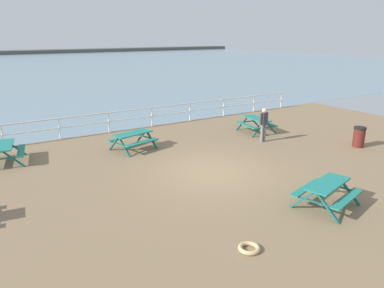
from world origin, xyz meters
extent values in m
cube|color=#846B4C|center=(0.00, 0.00, -0.10)|extent=(30.00, 24.00, 0.20)
cube|color=gray|center=(0.00, 52.75, 0.00)|extent=(142.00, 90.00, 0.01)
cube|color=white|center=(0.00, 7.75, 1.05)|extent=(23.00, 0.06, 0.06)
cube|color=white|center=(0.00, 7.75, 0.58)|extent=(23.00, 0.05, 0.05)
cylinder|color=white|center=(-6.39, 7.75, 0.53)|extent=(0.07, 0.07, 1.05)
cylinder|color=white|center=(-3.83, 7.75, 0.53)|extent=(0.07, 0.07, 1.05)
cylinder|color=white|center=(-1.28, 7.75, 0.53)|extent=(0.07, 0.07, 1.05)
cylinder|color=white|center=(1.28, 7.75, 0.53)|extent=(0.07, 0.07, 1.05)
cylinder|color=white|center=(3.83, 7.75, 0.53)|extent=(0.07, 0.07, 1.05)
cylinder|color=white|center=(6.39, 7.75, 0.53)|extent=(0.07, 0.07, 1.05)
cylinder|color=white|center=(8.94, 7.75, 0.53)|extent=(0.07, 0.07, 1.05)
cylinder|color=white|center=(11.50, 7.75, 0.53)|extent=(0.07, 0.07, 1.05)
cube|color=#1E7A70|center=(-1.40, 4.24, 0.75)|extent=(1.92, 1.14, 0.05)
cube|color=#1E7A70|center=(-1.56, 4.83, 0.45)|extent=(1.81, 0.72, 0.04)
cube|color=#1E7A70|center=(-1.24, 3.64, 0.45)|extent=(1.81, 0.72, 0.04)
cube|color=#165B54|center=(-0.75, 4.80, 0.38)|extent=(0.28, 0.79, 0.79)
cube|color=#165B54|center=(-0.55, 4.07, 0.38)|extent=(0.28, 0.79, 0.79)
cube|color=#165B54|center=(-0.65, 4.44, 0.42)|extent=(0.45, 1.46, 0.04)
cube|color=#165B54|center=(-2.25, 4.40, 0.38)|extent=(0.28, 0.79, 0.79)
cube|color=#165B54|center=(-2.06, 3.67, 0.38)|extent=(0.28, 0.79, 0.79)
cube|color=#165B54|center=(-2.16, 4.03, 0.42)|extent=(0.45, 1.46, 0.04)
cube|color=#1E7A70|center=(1.26, -4.24, 0.75)|extent=(1.92, 1.13, 0.05)
cube|color=#1E7A70|center=(1.10, -3.64, 0.45)|extent=(1.81, 0.70, 0.04)
cube|color=#1E7A70|center=(1.42, -4.84, 0.45)|extent=(1.81, 0.70, 0.04)
cube|color=#165B54|center=(1.92, -3.68, 0.38)|extent=(0.28, 0.79, 0.79)
cube|color=#165B54|center=(2.11, -4.41, 0.38)|extent=(0.28, 0.79, 0.79)
cube|color=#165B54|center=(2.01, -4.05, 0.42)|extent=(0.44, 1.47, 0.04)
cube|color=#165B54|center=(0.41, -4.08, 0.38)|extent=(0.28, 0.79, 0.79)
cube|color=#165B54|center=(0.60, -4.80, 0.38)|extent=(0.28, 0.79, 0.79)
cube|color=#165B54|center=(0.50, -4.44, 0.42)|extent=(0.44, 1.47, 0.04)
cube|color=#1E7A70|center=(-6.57, 5.34, 0.75)|extent=(1.02, 1.90, 0.05)
cube|color=#1E7A70|center=(-5.96, 5.22, 0.45)|extent=(0.59, 1.82, 0.04)
cube|color=#165B54|center=(-6.06, 6.03, 0.38)|extent=(0.79, 0.23, 0.79)
cube|color=#165B54|center=(-6.43, 6.10, 0.42)|extent=(1.49, 0.34, 0.04)
cube|color=#165B54|center=(-6.35, 4.50, 0.38)|extent=(0.79, 0.23, 0.79)
cube|color=#165B54|center=(-6.72, 4.57, 0.42)|extent=(1.49, 0.34, 0.04)
cube|color=#1E7A70|center=(5.40, 3.54, 0.75)|extent=(0.95, 1.88, 0.05)
cube|color=#1E7A70|center=(4.79, 3.63, 0.45)|extent=(0.52, 1.82, 0.04)
cube|color=#1E7A70|center=(6.02, 3.46, 0.45)|extent=(0.52, 1.82, 0.04)
cube|color=#165B54|center=(5.14, 4.37, 0.38)|extent=(0.80, 0.19, 0.79)
cube|color=#165B54|center=(5.89, 4.26, 0.38)|extent=(0.80, 0.19, 0.79)
cube|color=#165B54|center=(5.52, 4.32, 0.42)|extent=(1.49, 0.27, 0.04)
cube|color=#165B54|center=(4.92, 2.83, 0.38)|extent=(0.80, 0.19, 0.79)
cube|color=#165B54|center=(5.66, 2.72, 0.38)|extent=(0.80, 0.19, 0.79)
cube|color=#165B54|center=(5.29, 2.77, 0.42)|extent=(1.49, 0.27, 0.04)
cylinder|color=slate|center=(4.56, 2.03, 0.42)|extent=(0.14, 0.14, 0.85)
cylinder|color=slate|center=(4.39, 2.01, 0.42)|extent=(0.14, 0.14, 0.85)
cube|color=#333338|center=(4.47, 2.02, 1.14)|extent=(0.37, 0.26, 0.58)
cylinder|color=#333338|center=(4.69, 2.05, 1.17)|extent=(0.09, 0.09, 0.52)
cylinder|color=#333338|center=(4.26, 1.99, 1.17)|extent=(0.09, 0.09, 0.52)
sphere|color=beige|center=(4.47, 2.02, 1.54)|extent=(0.23, 0.23, 0.23)
cylinder|color=#591E19|center=(7.65, -1.00, 0.42)|extent=(0.52, 0.52, 0.85)
cylinder|color=black|center=(7.65, -1.00, 0.90)|extent=(0.55, 0.55, 0.10)
torus|color=tan|center=(-2.29, -4.81, 0.06)|extent=(0.55, 0.55, 0.11)
camera|label=1|loc=(-7.61, -10.64, 5.08)|focal=34.08mm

